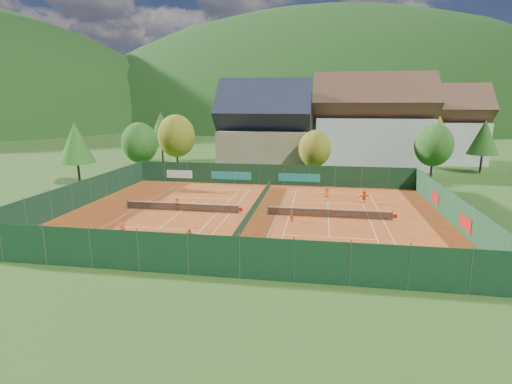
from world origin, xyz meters
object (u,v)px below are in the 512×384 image
object	(u,v)px
hotel_block_a	(371,127)
player_right_far_b	(364,197)
ball_hopper	(376,261)
player_left_near	(123,227)
player_left_far	(177,203)
chalet	(265,132)
player_right_near	(292,216)
hotel_block_b	(439,129)
player_left_mid	(190,236)
player_right_far_a	(327,192)

from	to	relation	value
hotel_block_a	player_right_far_b	distance (m)	30.10
ball_hopper	player_left_near	bearing A→B (deg)	169.57
player_left_far	player_right_far_b	world-z (taller)	player_right_far_b
player_left_far	ball_hopper	bearing A→B (deg)	168.67
chalet	player_right_near	distance (m)	33.54
hotel_block_a	hotel_block_b	size ratio (longest dim) A/B	1.25
player_left_mid	player_right_far_a	distance (m)	22.47
ball_hopper	player_left_near	world-z (taller)	player_left_near
player_left_far	player_right_far_b	bearing A→B (deg)	-141.05
hotel_block_a	ball_hopper	world-z (taller)	hotel_block_a
player_right_near	ball_hopper	bearing A→B (deg)	-114.83
ball_hopper	player_right_far_a	world-z (taller)	player_right_far_a
player_right_far_b	hotel_block_b	bearing A→B (deg)	-138.33
ball_hopper	player_right_far_b	distance (m)	19.65
player_left_far	player_right_far_a	distance (m)	18.82
chalet	player_left_far	xyz separation A→B (m)	(-5.78, -29.25, -5.97)
hotel_block_b	player_left_mid	bearing A→B (deg)	-122.19
chalet	player_left_near	distance (m)	39.90
chalet	player_left_far	size ratio (longest dim) A/B	12.28
player_left_near	player_left_mid	distance (m)	6.68
player_left_near	player_right_near	world-z (taller)	player_left_near
player_left_near	player_right_far_a	xyz separation A→B (m)	(18.32, 18.22, -0.09)
chalet	player_right_far_b	size ratio (longest dim) A/B	10.48
player_left_near	player_left_mid	size ratio (longest dim) A/B	1.25
hotel_block_b	player_right_far_b	size ratio (longest dim) A/B	11.18
player_right_far_b	player_left_mid	bearing A→B (deg)	23.18
player_left_mid	player_right_far_b	world-z (taller)	player_right_far_b
hotel_block_a	player_left_mid	world-z (taller)	hotel_block_a
hotel_block_a	player_left_near	size ratio (longest dim) A/B	14.32
hotel_block_b	player_right_near	bearing A→B (deg)	-119.06
player_right_far_b	ball_hopper	bearing A→B (deg)	64.22
player_left_mid	player_right_far_a	xyz separation A→B (m)	(11.72, 19.17, 0.06)
chalet	player_right_far_b	distance (m)	28.30
player_right_near	player_left_far	bearing A→B (deg)	109.63
hotel_block_a	player_right_far_a	distance (m)	28.55
chalet	ball_hopper	world-z (taller)	chalet
player_right_far_b	player_right_near	bearing A→B (deg)	26.15
hotel_block_b	player_left_near	bearing A→B (deg)	-127.46
chalet	player_right_near	bearing A→B (deg)	-77.14
player_right_far_a	player_left_mid	bearing A→B (deg)	26.18
ball_hopper	player_right_far_b	world-z (taller)	player_right_far_b
hotel_block_b	player_left_far	size ratio (longest dim) A/B	13.10
player_right_near	player_left_near	bearing A→B (deg)	146.22
hotel_block_a	player_right_far_a	size ratio (longest dim) A/B	16.34
ball_hopper	player_right_near	size ratio (longest dim) A/B	0.65
player_left_mid	player_right_near	world-z (taller)	player_right_near
chalet	player_right_far_b	world-z (taller)	chalet
hotel_block_a	ball_hopper	size ratio (longest dim) A/B	27.00
player_right_far_b	player_right_far_a	bearing A→B (deg)	-53.46
ball_hopper	player_right_near	distance (m)	12.60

